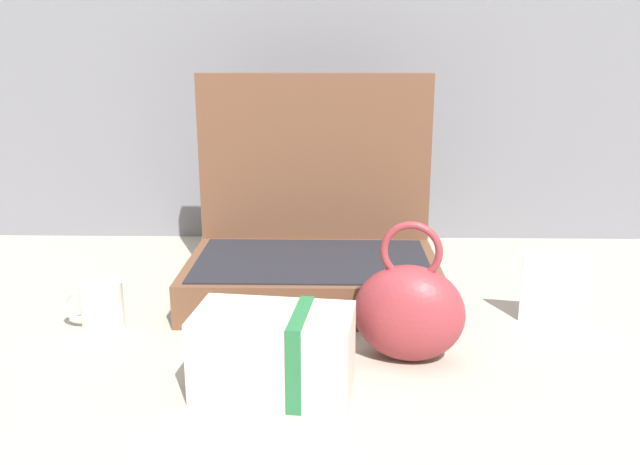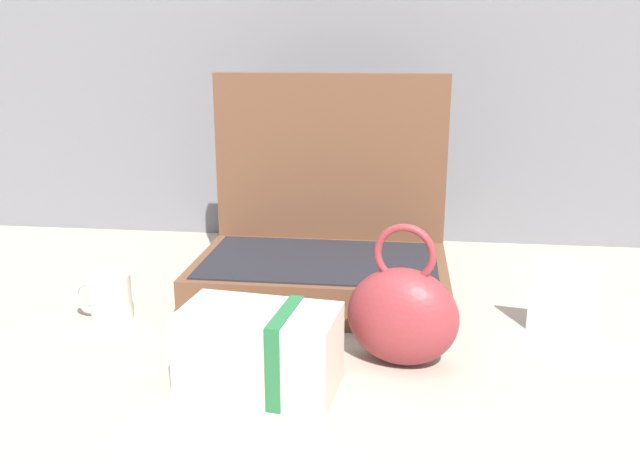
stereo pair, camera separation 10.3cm
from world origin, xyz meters
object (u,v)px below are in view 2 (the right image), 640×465
(open_suitcase, at_px, (323,247))
(teal_pouch_handbag, at_px, (403,315))
(cream_toiletry_bag, at_px, (262,350))
(coffee_mug, at_px, (111,296))
(info_card_left, at_px, (564,297))

(open_suitcase, bearing_deg, teal_pouch_handbag, -61.94)
(cream_toiletry_bag, relative_size, coffee_mug, 2.18)
(teal_pouch_handbag, xyz_separation_m, coffee_mug, (-0.50, 0.11, -0.04))
(teal_pouch_handbag, relative_size, cream_toiletry_bag, 0.96)
(coffee_mug, bearing_deg, teal_pouch_handbag, -11.97)
(coffee_mug, bearing_deg, info_card_left, 2.57)
(open_suitcase, distance_m, teal_pouch_handbag, 0.32)
(open_suitcase, distance_m, info_card_left, 0.44)
(cream_toiletry_bag, height_order, coffee_mug, cream_toiletry_bag)
(info_card_left, bearing_deg, teal_pouch_handbag, -141.50)
(cream_toiletry_bag, bearing_deg, open_suitcase, 84.29)
(teal_pouch_handbag, height_order, cream_toiletry_bag, teal_pouch_handbag)
(open_suitcase, height_order, info_card_left, open_suitcase)
(open_suitcase, bearing_deg, coffee_mug, -153.00)
(teal_pouch_handbag, height_order, coffee_mug, teal_pouch_handbag)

